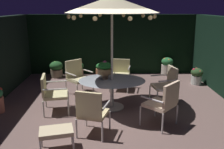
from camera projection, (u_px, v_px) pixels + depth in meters
ground_plane at (115, 113)px, 5.95m from camera, size 6.89×7.91×0.02m
hedge_backdrop_rear at (112, 44)px, 9.30m from camera, size 6.89×0.30×2.26m
patio_dining_table at (112, 85)px, 6.12m from camera, size 1.70×1.32×0.75m
patio_umbrella at (112, 5)px, 5.58m from camera, size 2.21×2.21×2.86m
centerpiece_planter at (105, 69)px, 6.07m from camera, size 0.36×0.36×0.49m
patio_chair_north at (164, 101)px, 5.14m from camera, size 0.86×0.86×1.02m
patio_chair_northeast at (167, 83)px, 6.44m from camera, size 0.66×0.66×1.00m
patio_chair_east at (120, 72)px, 7.56m from camera, size 0.71×0.71×0.93m
patio_chair_southeast at (77, 75)px, 7.19m from camera, size 0.85×0.85×1.00m
patio_chair_south at (52, 91)px, 5.88m from camera, size 0.70×0.74×0.94m
patio_chair_southwest at (92, 111)px, 4.73m from camera, size 0.70×0.69×1.00m
ottoman_footrest at (56, 132)px, 4.30m from camera, size 0.66×0.52×0.43m
potted_plant_right_near at (167, 66)px, 9.20m from camera, size 0.44×0.44×0.68m
potted_plant_front_corner at (79, 69)px, 9.00m from camera, size 0.38×0.38×0.55m
potted_plant_back_left at (56, 69)px, 8.91m from camera, size 0.48×0.48×0.60m
potted_plant_right_far at (197, 75)px, 8.09m from camera, size 0.40×0.40×0.55m
potted_plant_left_far at (100, 69)px, 9.12m from camera, size 0.35×0.34×0.48m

